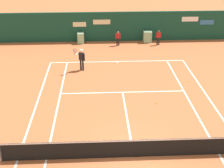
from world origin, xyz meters
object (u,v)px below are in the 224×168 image
ball_kid_centre_post (118,37)px  tennis_ball_mid_court (189,81)px  ball_kid_left_post (158,37)px  tennis_ball_near_service_line (156,103)px  player_on_baseline (81,58)px

ball_kid_centre_post → tennis_ball_mid_court: (4.45, -7.81, -0.73)m
ball_kid_left_post → tennis_ball_near_service_line: ball_kid_left_post is taller
player_on_baseline → tennis_ball_mid_court: size_ratio=27.22×
ball_kid_left_post → tennis_ball_near_service_line: 10.96m
ball_kid_left_post → ball_kid_centre_post: size_ratio=1.02×
tennis_ball_mid_court → tennis_ball_near_service_line: same height
player_on_baseline → ball_kid_centre_post: player_on_baseline is taller
player_on_baseline → tennis_ball_mid_court: 7.93m
tennis_ball_near_service_line → ball_kid_left_post: bearing=79.1°
player_on_baseline → ball_kid_left_post: player_on_baseline is taller
player_on_baseline → tennis_ball_near_service_line: player_on_baseline is taller
ball_kid_centre_post → tennis_ball_mid_court: size_ratio=19.62×
tennis_ball_mid_court → ball_kid_centre_post: bearing=119.6°
ball_kid_left_post → tennis_ball_near_service_line: size_ratio=20.08×
player_on_baseline → ball_kid_left_post: bearing=-116.4°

